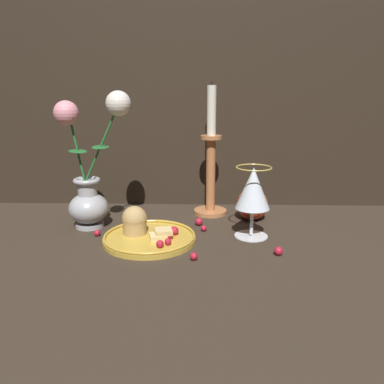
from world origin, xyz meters
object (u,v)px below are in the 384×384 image
wine_glass (253,191)px  candlestick (211,167)px  plate_with_pastries (146,233)px  apple_beside_vase (252,204)px  vase (90,178)px

wine_glass → candlestick: bearing=118.1°
wine_glass → candlestick: (-0.09, 0.17, 0.02)m
plate_with_pastries → apple_beside_vase: 0.30m
plate_with_pastries → wine_glass: size_ratio=1.27×
vase → apple_beside_vase: vase is taller
plate_with_pastries → apple_beside_vase: (0.25, 0.15, 0.02)m
plate_with_pastries → candlestick: candlestick is taller
vase → wine_glass: size_ratio=2.00×
plate_with_pastries → wine_glass: 0.26m
wine_glass → apple_beside_vase: wine_glass is taller
plate_with_pastries → apple_beside_vase: size_ratio=2.21×
vase → plate_with_pastries: vase is taller
vase → apple_beside_vase: bearing=9.9°
apple_beside_vase → candlestick: bearing=155.7°
plate_with_pastries → apple_beside_vase: apple_beside_vase is taller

